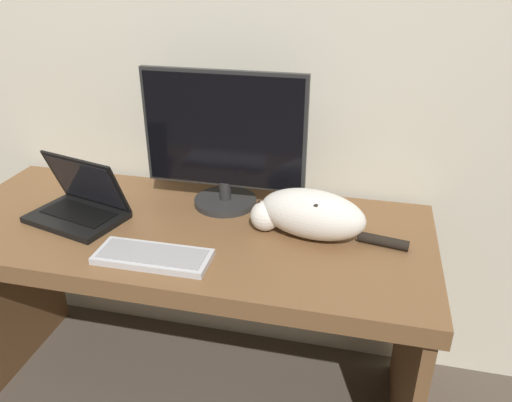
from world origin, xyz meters
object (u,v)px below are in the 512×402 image
Objects in this scene: monitor at (224,141)px; external_keyboard at (153,257)px; cat at (309,213)px; laptop at (80,206)px.

external_keyboard is at bearing -104.72° from monitor.
monitor is 1.65× the size of external_keyboard.
external_keyboard is 0.49m from cat.
external_keyboard is 0.68× the size of cat.
laptop is at bearing -165.28° from cat.
external_keyboard is (-0.10, -0.40, -0.22)m from monitor.
cat is at bearing 19.42° from laptop.
monitor is at bearing 40.41° from laptop.
laptop is at bearing -154.69° from monitor.
monitor is 1.13× the size of cat.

